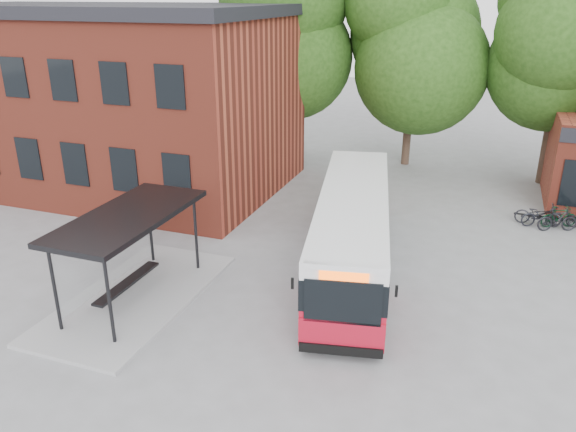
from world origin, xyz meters
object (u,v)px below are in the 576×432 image
(bus_shelter, at_px, (132,257))
(bicycle_1, at_px, (559,217))
(city_bus, at_px, (352,232))
(bicycle_2, at_px, (538,214))
(bicycle_0, at_px, (542,216))
(bicycle_3, at_px, (558,220))

(bus_shelter, xyz_separation_m, bicycle_1, (12.89, 10.90, -0.99))
(city_bus, bearing_deg, bicycle_2, 34.65)
(city_bus, relative_size, bicycle_0, 6.24)
(bicycle_0, relative_size, bicycle_2, 0.97)
(city_bus, xyz_separation_m, bicycle_2, (6.27, 6.49, -0.91))
(bicycle_0, distance_m, bicycle_2, 0.17)
(bus_shelter, bearing_deg, city_bus, 36.85)
(bus_shelter, height_order, city_bus, bus_shelter)
(bus_shelter, distance_m, city_bus, 7.28)
(bicycle_1, xyz_separation_m, bicycle_3, (-0.09, -0.45, 0.03))
(bus_shelter, xyz_separation_m, bicycle_3, (12.80, 10.45, -0.97))
(bicycle_2, xyz_separation_m, bicycle_3, (0.71, -0.40, 0.01))
(bicycle_0, bearing_deg, bicycle_1, -101.83)
(bicycle_0, bearing_deg, city_bus, 113.04)
(bicycle_3, bearing_deg, city_bus, 110.13)
(bicycle_1, xyz_separation_m, bicycle_2, (-0.80, -0.05, 0.02))
(city_bus, bearing_deg, bus_shelter, -154.45)
(bicycle_0, xyz_separation_m, bicycle_2, (-0.16, 0.07, 0.02))
(bus_shelter, xyz_separation_m, bicycle_2, (12.09, 10.85, -0.98))
(bus_shelter, relative_size, bicycle_3, 4.36)
(bicycle_3, bearing_deg, bicycle_0, 37.52)
(city_bus, bearing_deg, bicycle_0, 33.63)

